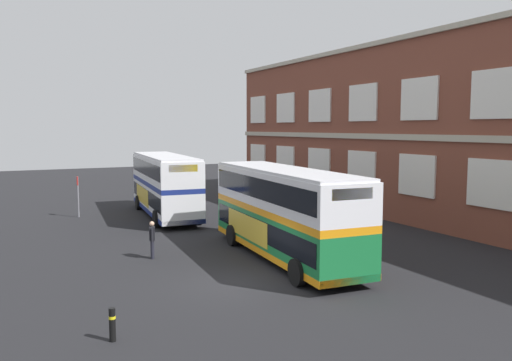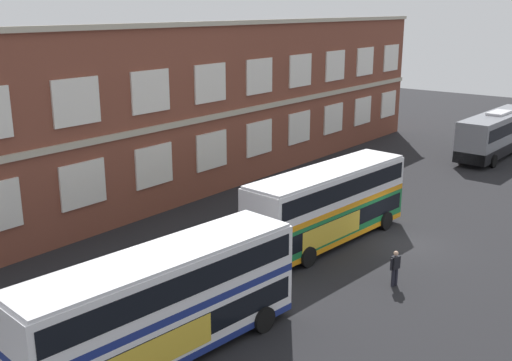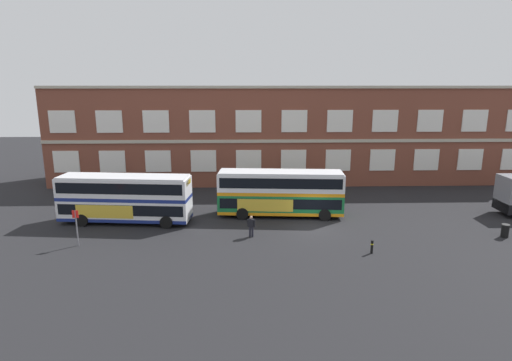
{
  "view_description": "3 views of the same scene",
  "coord_description": "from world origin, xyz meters",
  "px_view_note": "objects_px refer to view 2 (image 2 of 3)",
  "views": [
    {
      "loc": [
        17.2,
        -8.0,
        5.9
      ],
      "look_at": [
        -6.82,
        4.24,
        3.1
      ],
      "focal_mm": 35.92,
      "sensor_mm": 36.0,
      "label": 1
    },
    {
      "loc": [
        -29.01,
        -12.81,
        12.27
      ],
      "look_at": [
        -7.11,
        4.57,
        4.3
      ],
      "focal_mm": 42.91,
      "sensor_mm": 36.0,
      "label": 2
    },
    {
      "loc": [
        -5.65,
        -32.23,
        11.56
      ],
      "look_at": [
        -4.56,
        4.43,
        3.02
      ],
      "focal_mm": 29.12,
      "sensor_mm": 36.0,
      "label": 3
    }
  ],
  "objects_px": {
    "double_decker_near": "(163,304)",
    "touring_coach": "(497,134)",
    "double_decker_middle": "(328,204)",
    "waiting_passenger": "(395,267)"
  },
  "relations": [
    {
      "from": "double_decker_middle",
      "to": "waiting_passenger",
      "type": "height_order",
      "value": "double_decker_middle"
    },
    {
      "from": "double_decker_near",
      "to": "touring_coach",
      "type": "xyz_separation_m",
      "value": [
        39.12,
        0.83,
        -0.24
      ]
    },
    {
      "from": "double_decker_middle",
      "to": "touring_coach",
      "type": "height_order",
      "value": "double_decker_middle"
    },
    {
      "from": "waiting_passenger",
      "to": "double_decker_near",
      "type": "bearing_deg",
      "value": 160.18
    },
    {
      "from": "double_decker_near",
      "to": "touring_coach",
      "type": "distance_m",
      "value": 39.13
    },
    {
      "from": "double_decker_near",
      "to": "waiting_passenger",
      "type": "bearing_deg",
      "value": -19.82
    },
    {
      "from": "double_decker_middle",
      "to": "double_decker_near",
      "type": "bearing_deg",
      "value": -173.75
    },
    {
      "from": "double_decker_middle",
      "to": "waiting_passenger",
      "type": "bearing_deg",
      "value": -117.02
    },
    {
      "from": "double_decker_near",
      "to": "touring_coach",
      "type": "height_order",
      "value": "double_decker_near"
    },
    {
      "from": "double_decker_near",
      "to": "double_decker_middle",
      "type": "relative_size",
      "value": 1.0
    }
  ]
}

